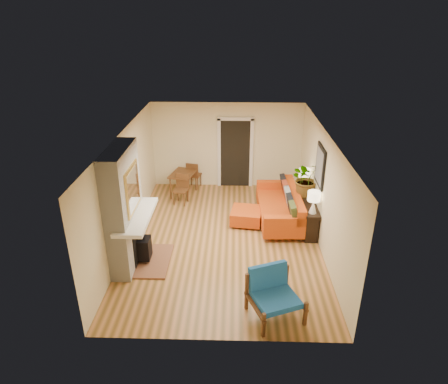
{
  "coord_description": "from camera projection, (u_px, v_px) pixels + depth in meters",
  "views": [
    {
      "loc": [
        0.25,
        -8.28,
        5.05
      ],
      "look_at": [
        0.0,
        0.2,
        1.15
      ],
      "focal_mm": 32.0,
      "sensor_mm": 36.0,
      "label": 1
    }
  ],
  "objects": [
    {
      "name": "dining_table",
      "position": [
        185.0,
        178.0,
        11.68
      ],
      "size": [
        0.91,
        1.61,
        0.84
      ],
      "color": "brown",
      "rests_on": "ground"
    },
    {
      "name": "sofa",
      "position": [
        282.0,
        206.0,
        10.32
      ],
      "size": [
        1.05,
        2.33,
        0.91
      ],
      "color": "silver",
      "rests_on": "ground"
    },
    {
      "name": "blue_chair",
      "position": [
        273.0,
        291.0,
        7.1
      ],
      "size": [
        1.1,
        1.09,
        0.89
      ],
      "color": "brown",
      "rests_on": "ground"
    },
    {
      "name": "lamp_far",
      "position": [
        304.0,
        176.0,
        10.45
      ],
      "size": [
        0.3,
        0.3,
        0.54
      ],
      "color": "white",
      "rests_on": "console_table"
    },
    {
      "name": "fireplace",
      "position": [
        126.0,
        211.0,
        8.26
      ],
      "size": [
        1.09,
        1.68,
        2.6
      ],
      "color": "white",
      "rests_on": "ground"
    },
    {
      "name": "houseplant",
      "position": [
        307.0,
        178.0,
        9.99
      ],
      "size": [
        0.99,
        0.91,
        0.92
      ],
      "primitive_type": "imported",
      "rotation": [
        0.0,
        0.0,
        0.26
      ],
      "color": "#1E5919",
      "rests_on": "console_table"
    },
    {
      "name": "room_shell",
      "position": [
        247.0,
        154.0,
        11.49
      ],
      "size": [
        6.5,
        6.5,
        6.5
      ],
      "color": "tan",
      "rests_on": "ground"
    },
    {
      "name": "ottoman",
      "position": [
        246.0,
        216.0,
        10.24
      ],
      "size": [
        0.86,
        0.86,
        0.39
      ],
      "color": "silver",
      "rests_on": "ground"
    },
    {
      "name": "lamp_near",
      "position": [
        314.0,
        200.0,
        9.16
      ],
      "size": [
        0.3,
        0.3,
        0.54
      ],
      "color": "white",
      "rests_on": "console_table"
    },
    {
      "name": "console_table",
      "position": [
        307.0,
        205.0,
        9.99
      ],
      "size": [
        0.34,
        1.85,
        0.72
      ],
      "color": "black",
      "rests_on": "ground"
    }
  ]
}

